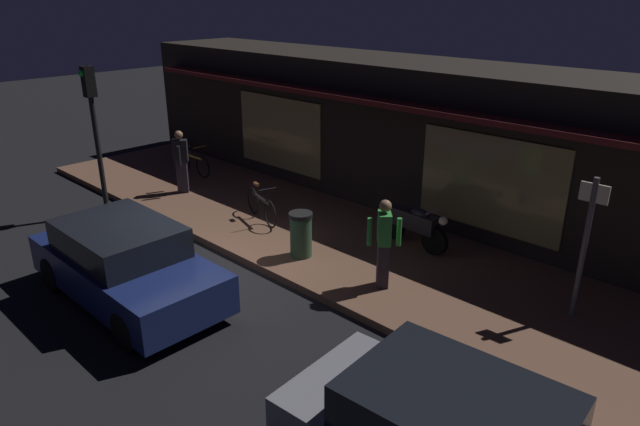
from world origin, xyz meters
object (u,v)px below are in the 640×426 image
motorcycle (415,224)px  parked_car_near (125,263)px  person_bystander (384,242)px  sign_post (585,240)px  person_photographer (181,160)px  trash_bin (301,234)px  bicycle_parked (261,206)px  traffic_light_pole (93,115)px  bicycle_extra (193,162)px

motorcycle → parked_car_near: 5.76m
person_bystander → sign_post: 3.26m
sign_post → parked_car_near: bearing=-142.0°
person_photographer → sign_post: size_ratio=0.70×
trash_bin → parked_car_near: (-1.18, -3.18, 0.08)m
sign_post → person_photographer: bearing=-174.3°
person_photographer → sign_post: (9.97, 1.00, 0.48)m
bicycle_parked → motorcycle: bearing=20.6°
trash_bin → bicycle_parked: bearing=161.5°
traffic_light_pole → person_bystander: bearing=12.3°
bicycle_parked → traffic_light_pole: (-3.38, -2.16, 1.97)m
motorcycle → sign_post: (3.50, -0.42, 0.86)m
trash_bin → parked_car_near: 3.39m
motorcycle → bicycle_parked: 3.67m
traffic_light_pole → sign_post: bearing=16.4°
person_photographer → traffic_light_pole: traffic_light_pole is taller
person_photographer → sign_post: sign_post is taller
bicycle_parked → sign_post: (6.92, 0.87, 1.00)m
person_photographer → bicycle_extra: bearing=136.1°
motorcycle → parked_car_near: bearing=-116.4°
motorcycle → bicycle_extra: size_ratio=1.03×
bicycle_extra → person_bystander: person_bystander is taller
motorcycle → bicycle_extra: 7.63m
person_bystander → trash_bin: bearing=-175.9°
sign_post → traffic_light_pole: size_ratio=0.67×
bicycle_extra → person_photographer: bearing=-43.9°
person_photographer → parked_car_near: 5.42m
motorcycle → bicycle_parked: motorcycle is taller
traffic_light_pole → parked_car_near: bearing=-21.9°
bicycle_parked → sign_post: 7.05m
person_photographer → motorcycle: bearing=12.4°
sign_post → parked_car_near: 7.73m
motorcycle → bicycle_extra: bearing=-177.5°
bicycle_parked → traffic_light_pole: size_ratio=0.44×
sign_post → person_bystander: bearing=-154.1°
trash_bin → traffic_light_pole: traffic_light_pole is taller
bicycle_parked → parked_car_near: parked_car_near is taller
motorcycle → trash_bin: bearing=-125.1°
bicycle_extra → person_photographer: size_ratio=0.99×
parked_car_near → sign_post: bearing=38.0°
person_photographer → parked_car_near: (3.92, -3.73, -0.32)m
bicycle_parked → person_photographer: size_ratio=0.96×
person_photographer → person_bystander: bearing=-3.3°
person_bystander → parked_car_near: bearing=-133.4°
motorcycle → traffic_light_pole: size_ratio=0.47×
person_photographer → person_bystander: 7.08m
bicycle_parked → person_bystander: person_bystander is taller
person_bystander → parked_car_near: (-3.15, -3.33, -0.32)m
bicycle_extra → parked_car_near: parked_car_near is taller
trash_bin → person_photographer: bearing=173.8°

